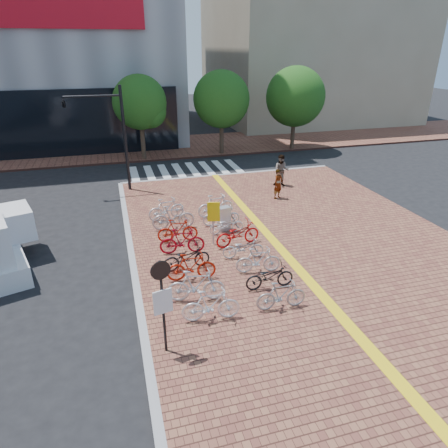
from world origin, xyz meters
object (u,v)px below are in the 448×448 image
object	(u,v)px
bike_10	(258,260)
traffic_light_pole	(97,121)
bike_3	(187,257)
bike_14	(221,216)
bike_0	(211,305)
pedestrian_b	(281,170)
bike_2	(191,267)
bike_7	(166,209)
utility_box	(224,219)
bike_5	(178,230)
bike_6	(173,217)
bike_1	(196,286)
bike_13	(226,225)
notice_sign	(162,296)
bike_15	(216,205)
bike_11	(243,248)
bike_8	(281,295)
bike_4	(182,241)
bike_9	(270,276)
bike_12	(238,234)
yellow_sign	(213,216)
pedestrian_a	(278,184)

from	to	relation	value
bike_10	traffic_light_pole	world-z (taller)	traffic_light_pole
bike_3	bike_14	bearing A→B (deg)	-38.61
bike_0	bike_10	size ratio (longest dim) A/B	1.06
bike_3	pedestrian_b	size ratio (longest dim) A/B	0.96
bike_2	bike_3	size ratio (longest dim) A/B	0.98
bike_7	utility_box	distance (m)	3.03
bike_0	bike_5	size ratio (longest dim) A/B	1.04
bike_6	pedestrian_b	size ratio (longest dim) A/B	1.04
bike_1	bike_14	bearing A→B (deg)	-12.45
bike_1	bike_6	size ratio (longest dim) A/B	0.99
bike_6	bike_0	bearing A→B (deg)	-179.18
bike_1	bike_13	distance (m)	5.27
pedestrian_b	notice_sign	xyz separation A→B (m)	(-8.75, -12.33, 0.87)
bike_3	bike_14	xyz separation A→B (m)	(2.33, 3.50, -0.01)
bike_1	bike_3	distance (m)	2.13
bike_0	bike_2	size ratio (longest dim) A/B	1.01
bike_15	bike_0	bearing A→B (deg)	154.90
bike_0	bike_11	world-z (taller)	bike_0
bike_8	pedestrian_b	bearing A→B (deg)	-20.59
notice_sign	traffic_light_pole	bearing A→B (deg)	95.57
bike_4	bike_13	world-z (taller)	bike_4
bike_2	bike_3	distance (m)	0.81
bike_2	pedestrian_b	bearing A→B (deg)	-33.98
bike_7	traffic_light_pole	xyz separation A→B (m)	(-2.77, 5.03, 3.48)
bike_9	bike_15	world-z (taller)	bike_15
utility_box	bike_15	bearing A→B (deg)	88.13
bike_9	bike_12	size ratio (longest dim) A/B	0.87
bike_6	bike_13	size ratio (longest dim) A/B	1.22
bike_5	bike_11	world-z (taller)	bike_5
bike_13	traffic_light_pole	world-z (taller)	traffic_light_pole
bike_8	notice_sign	distance (m)	4.15
bike_10	bike_9	bearing A→B (deg)	-170.00
pedestrian_b	bike_9	bearing A→B (deg)	-90.37
bike_10	bike_13	size ratio (longest dim) A/B	1.06
traffic_light_pole	yellow_sign	bearing A→B (deg)	-62.71
bike_12	bike_4	bearing A→B (deg)	82.47
bike_3	bike_6	distance (m)	3.68
bike_0	bike_8	bearing A→B (deg)	-84.52
bike_4	pedestrian_a	xyz separation A→B (m)	(6.22, 4.87, 0.27)
bike_1	bike_10	world-z (taller)	bike_1
bike_2	pedestrian_a	distance (m)	9.36
bike_13	bike_15	distance (m)	2.07
bike_8	bike_1	bearing A→B (deg)	67.86
bike_8	traffic_light_pole	size ratio (longest dim) A/B	0.28
bike_6	bike_7	distance (m)	1.22
bike_1	notice_sign	xyz separation A→B (m)	(-1.32, -2.12, 1.23)
bike_1	bike_12	xyz separation A→B (m)	(2.54, 3.47, -0.05)
bike_3	bike_10	distance (m)	2.68
bike_6	bike_13	world-z (taller)	bike_6
bike_4	notice_sign	size ratio (longest dim) A/B	0.64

